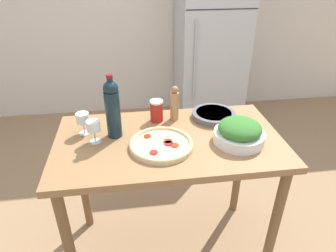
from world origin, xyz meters
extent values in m
plane|color=#9E7A56|center=(0.00, 0.00, 0.00)|extent=(14.00, 14.00, 0.00)
cube|color=silver|center=(0.00, 2.22, 1.30)|extent=(6.40, 0.06, 2.60)
cube|color=#B7BCC1|center=(0.72, 1.84, 0.92)|extent=(0.71, 0.67, 1.84)
cube|color=black|center=(0.72, 1.50, 1.32)|extent=(0.70, 0.01, 0.01)
cylinder|color=#B2B2B7|center=(0.47, 1.49, 0.83)|extent=(0.02, 0.02, 0.83)
cube|color=olive|center=(0.00, 0.00, 0.87)|extent=(1.25, 0.70, 0.04)
cylinder|color=brown|center=(-0.56, -0.29, 0.43)|extent=(0.06, 0.06, 0.85)
cylinder|color=brown|center=(0.56, -0.29, 0.43)|extent=(0.06, 0.06, 0.85)
cylinder|color=brown|center=(-0.56, 0.29, 0.43)|extent=(0.06, 0.06, 0.85)
cylinder|color=brown|center=(0.56, 0.29, 0.43)|extent=(0.06, 0.06, 0.85)
cylinder|color=#142833|center=(-0.29, 0.07, 1.03)|extent=(0.08, 0.08, 0.27)
sphere|color=#142833|center=(-0.29, 0.07, 1.18)|extent=(0.08, 0.08, 0.08)
cylinder|color=#142833|center=(-0.29, 0.07, 1.21)|extent=(0.03, 0.03, 0.06)
cylinder|color=maroon|center=(-0.29, 0.07, 1.24)|extent=(0.03, 0.03, 0.02)
cylinder|color=silver|center=(-0.40, 0.02, 0.89)|extent=(0.06, 0.06, 0.00)
cylinder|color=silver|center=(-0.40, 0.02, 0.93)|extent=(0.01, 0.01, 0.07)
cylinder|color=white|center=(-0.40, 0.02, 0.99)|extent=(0.07, 0.07, 0.06)
cylinder|color=maroon|center=(-0.40, 0.02, 0.97)|extent=(0.06, 0.06, 0.02)
cylinder|color=silver|center=(-0.46, 0.12, 0.89)|extent=(0.06, 0.06, 0.00)
cylinder|color=silver|center=(-0.46, 0.12, 0.93)|extent=(0.01, 0.01, 0.07)
cylinder|color=white|center=(-0.46, 0.12, 0.99)|extent=(0.07, 0.07, 0.06)
cylinder|color=maroon|center=(-0.46, 0.12, 0.97)|extent=(0.06, 0.06, 0.02)
cylinder|color=#AD7F51|center=(0.06, 0.22, 0.98)|extent=(0.05, 0.05, 0.18)
sphere|color=#936C45|center=(0.06, 0.22, 1.09)|extent=(0.04, 0.04, 0.04)
cylinder|color=white|center=(0.37, -0.08, 0.92)|extent=(0.27, 0.27, 0.06)
ellipsoid|color=#38752D|center=(0.37, -0.08, 0.98)|extent=(0.23, 0.23, 0.10)
cylinder|color=#DBC189|center=(-0.05, -0.07, 0.90)|extent=(0.34, 0.34, 0.02)
torus|color=#DBC189|center=(-0.05, -0.07, 0.91)|extent=(0.34, 0.34, 0.02)
cylinder|color=red|center=(-0.01, -0.08, 0.91)|extent=(0.05, 0.05, 0.01)
cylinder|color=red|center=(-0.01, -0.06, 0.91)|extent=(0.05, 0.05, 0.01)
cylinder|color=red|center=(0.02, -0.10, 0.91)|extent=(0.04, 0.04, 0.01)
cylinder|color=red|center=(-0.12, 0.01, 0.91)|extent=(0.04, 0.04, 0.01)
cylinder|color=red|center=(-0.10, -0.15, 0.91)|extent=(0.04, 0.04, 0.01)
cylinder|color=#B2231E|center=(-0.04, 0.21, 0.95)|extent=(0.08, 0.08, 0.12)
cylinder|color=white|center=(-0.04, 0.21, 1.02)|extent=(0.08, 0.08, 0.01)
cylinder|color=#56565B|center=(0.31, 0.20, 0.91)|extent=(0.27, 0.27, 0.04)
cylinder|color=#2F2F32|center=(0.31, 0.20, 0.92)|extent=(0.22, 0.22, 0.03)
cube|color=#56565B|center=(0.42, 0.02, 0.92)|extent=(0.11, 0.15, 0.02)
camera|label=1|loc=(-0.20, -1.38, 1.78)|focal=32.00mm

